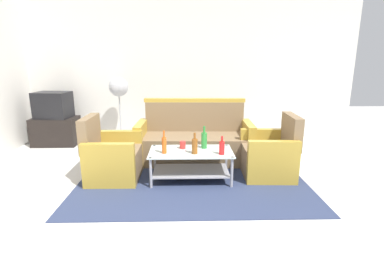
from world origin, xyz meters
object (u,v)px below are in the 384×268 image
bottle_green (204,140)px  tv_stand (56,131)px  television (53,105)px  pedestal_fan (119,91)px  couch (195,141)px  bottle_red (222,147)px  armchair_left (112,158)px  cup (183,145)px  armchair_right (270,156)px  bottle_orange (164,145)px  bottle_brown (195,146)px  coffee_table (191,161)px

bottle_green → tv_stand: (-2.71, 1.66, -0.27)m
television → pedestal_fan: bearing=-170.8°
couch → bottle_red: bearing=110.0°
couch → tv_stand: (-2.60, 0.99, -0.06)m
couch → bottle_green: (0.11, -0.67, 0.21)m
bottle_red → pedestal_fan: pedestal_fan is taller
pedestal_fan → couch: bearing=-36.9°
armchair_left → tv_stand: size_ratio=1.06×
television → pedestal_fan: size_ratio=0.51×
bottle_red → cup: bottle_red is taller
bottle_green → bottle_red: size_ratio=1.28×
armchair_right → bottle_orange: bearing=101.7°
bottle_brown → bottle_red: bearing=-6.9°
bottle_brown → cup: bottle_brown is taller
pedestal_fan → tv_stand: bearing=-177.7°
bottle_red → tv_stand: (-2.92, 1.94, -0.24)m
tv_stand → armchair_left: bearing=-49.4°
bottle_orange → bottle_brown: bottle_orange is taller
television → pedestal_fan: pedestal_fan is taller
armchair_right → bottle_red: armchair_right is taller
armchair_right → bottle_red: bearing=115.1°
couch → tv_stand: couch is taller
pedestal_fan → armchair_left: bearing=-82.3°
armchair_right → bottle_green: 0.95m
bottle_orange → cup: size_ratio=3.02×
armchair_right → pedestal_fan: size_ratio=0.67×
armchair_left → pedestal_fan: bearing=-171.9°
armchair_left → bottle_brown: (1.11, -0.20, 0.23)m
tv_stand → television: 0.50m
bottle_green → pedestal_fan: pedestal_fan is taller
bottle_orange → bottle_green: size_ratio=0.99×
television → armchair_right: bearing=162.6°
couch → television: bearing=-19.1°
coffee_table → pedestal_fan: 2.38m
armchair_right → tv_stand: armchair_right is taller
armchair_right → bottle_brown: size_ratio=3.10×
bottle_green → cup: bottle_green is taller
couch → television: size_ratio=2.80×
couch → armchair_left: couch is taller
couch → bottle_red: size_ratio=7.60×
armchair_right → coffee_table: size_ratio=0.77×
coffee_table → cup: 0.25m
couch → coffee_table: size_ratio=1.65×
armchair_left → bottle_red: bearing=81.0°
bottle_brown → bottle_orange: bearing=177.2°
armchair_left → armchair_right: (2.17, 0.06, 0.00)m
couch → armchair_right: couch is taller
armchair_left → tv_stand: armchair_left is taller
armchair_right → bottle_brown: armchair_right is taller
bottle_red → cup: 0.57m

